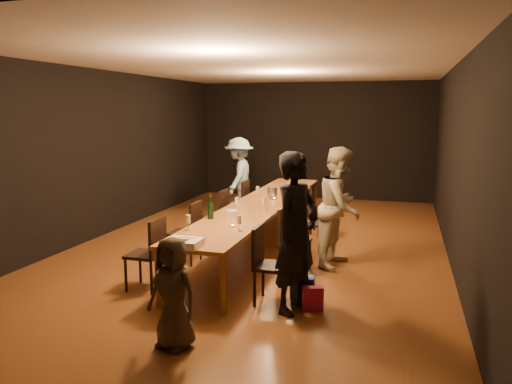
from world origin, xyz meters
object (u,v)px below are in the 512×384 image
(chair_left_0, at_px, (145,254))
(plate_stack, at_px, (231,214))
(woman_birthday, at_px, (296,233))
(chair_left_2, at_px, (214,216))
(table, at_px, (261,205))
(chair_right_0, at_px, (273,265))
(child, at_px, (173,293))
(birthday_cake, at_px, (184,243))
(chair_left_3, at_px, (236,204))
(woman_tan, at_px, (340,207))
(chair_right_3, at_px, (322,209))
(man_blue, at_px, (239,177))
(chair_right_2, at_px, (311,222))
(chair_right_1, at_px, (295,240))
(chair_left_1, at_px, (185,232))
(champagne_bottle, at_px, (210,206))
(ice_bucket, at_px, (272,192))

(chair_left_0, xyz_separation_m, plate_stack, (0.77, 1.15, 0.34))
(woman_birthday, bearing_deg, chair_left_0, 109.19)
(chair_left_2, bearing_deg, table, -90.00)
(chair_right_0, relative_size, child, 0.85)
(chair_left_2, xyz_separation_m, child, (1.06, -3.76, 0.08))
(birthday_cake, height_order, plate_stack, plate_stack)
(table, relative_size, chair_left_2, 6.45)
(table, height_order, woman_birthday, woman_birthday)
(chair_left_3, height_order, woman_tan, woman_tan)
(chair_right_3, bearing_deg, chair_left_2, -54.78)
(chair_left_0, relative_size, man_blue, 0.54)
(chair_right_2, bearing_deg, table, -90.00)
(chair_right_3, bearing_deg, chair_right_1, -0.00)
(chair_left_1, bearing_deg, chair_right_1, -90.00)
(chair_right_2, distance_m, chair_left_1, 2.08)
(chair_right_0, bearing_deg, chair_left_1, -125.22)
(chair_left_3, distance_m, birthday_cake, 4.18)
(chair_left_2, relative_size, man_blue, 0.54)
(woman_birthday, height_order, champagne_bottle, woman_birthday)
(man_blue, bearing_deg, chair_right_0, 18.51)
(table, distance_m, champagne_bottle, 1.48)
(chair_right_2, height_order, woman_tan, woman_tan)
(chair_right_1, xyz_separation_m, plate_stack, (-0.93, -0.05, 0.34))
(woman_birthday, distance_m, birthday_cake, 1.27)
(chair_left_0, bearing_deg, ice_bucket, -17.79)
(chair_right_0, relative_size, chair_right_2, 1.00)
(chair_right_3, bearing_deg, chair_right_2, -0.00)
(woman_birthday, relative_size, ice_bucket, 9.34)
(chair_right_0, distance_m, chair_right_3, 3.60)
(table, bearing_deg, man_blue, 116.96)
(chair_left_2, distance_m, ice_bucket, 1.11)
(chair_right_1, bearing_deg, plate_stack, -86.69)
(woman_birthday, bearing_deg, chair_right_3, 27.81)
(chair_right_3, distance_m, chair_left_3, 1.70)
(woman_tan, relative_size, ice_bucket, 8.96)
(table, xyz_separation_m, man_blue, (-1.15, 2.26, 0.15))
(birthday_cake, bearing_deg, chair_right_0, 28.10)
(chair_left_2, bearing_deg, woman_birthday, -141.80)
(chair_left_3, distance_m, woman_birthday, 4.27)
(chair_right_0, height_order, chair_right_3, same)
(plate_stack, distance_m, ice_bucket, 1.74)
(chair_left_2, distance_m, woman_tan, 2.39)
(chair_right_0, height_order, ice_bucket, ice_bucket)
(chair_left_0, relative_size, champagne_bottle, 2.63)
(birthday_cake, xyz_separation_m, ice_bucket, (0.14, 3.37, 0.05))
(plate_stack, bearing_deg, chair_left_3, 107.44)
(chair_right_0, bearing_deg, birthday_cake, -61.55)
(chair_right_1, distance_m, woman_birthday, 1.45)
(chair_right_0, xyz_separation_m, plate_stack, (-0.93, 1.15, 0.34))
(chair_right_0, relative_size, ice_bucket, 4.74)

